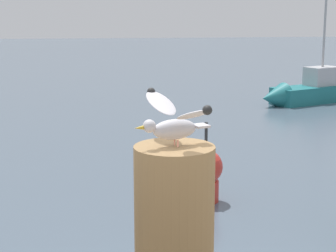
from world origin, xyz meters
TOP-DOWN VIEW (x-y plane):
  - mooring_post at (-0.42, -0.32)m, footprint 0.40×0.40m
  - seagull at (-0.42, -0.32)m, footprint 0.39×0.64m
  - boat_teal at (6.32, 15.18)m, footprint 4.31×2.64m
  - channel_buoy at (0.94, 5.76)m, footprint 0.56×0.56m

SIDE VIEW (x-z plane):
  - boat_teal at x=6.32m, z-range -1.84..2.62m
  - channel_buoy at x=0.94m, z-range -0.19..1.14m
  - mooring_post at x=-0.42m, z-range 1.60..2.45m
  - seagull at x=-0.42m, z-range 2.45..2.70m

